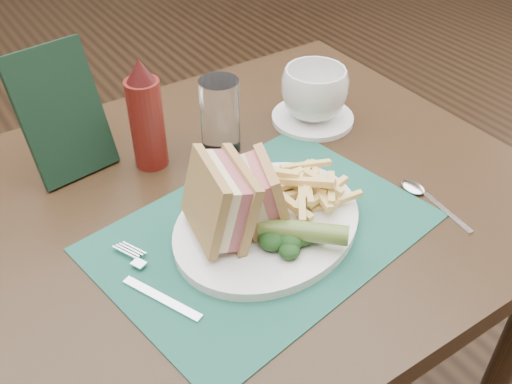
# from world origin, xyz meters

# --- Properties ---
(floor) EXTENTS (7.00, 7.00, 0.00)m
(floor) POSITION_xyz_m (0.00, 0.00, 0.00)
(floor) COLOR black
(floor) RESTS_ON ground
(table_main) EXTENTS (0.90, 0.75, 0.75)m
(table_main) POSITION_xyz_m (0.00, -0.50, 0.38)
(table_main) COLOR black
(table_main) RESTS_ON ground
(placemat) EXTENTS (0.50, 0.39, 0.00)m
(placemat) POSITION_xyz_m (-0.03, -0.60, 0.75)
(placemat) COLOR #195042
(placemat) RESTS_ON table_main
(plate) EXTENTS (0.36, 0.32, 0.01)m
(plate) POSITION_xyz_m (-0.02, -0.60, 0.76)
(plate) COLOR white
(plate) RESTS_ON placemat
(sandwich_half_a) EXTENTS (0.10, 0.13, 0.12)m
(sandwich_half_a) POSITION_xyz_m (-0.11, -0.58, 0.82)
(sandwich_half_a) COLOR tan
(sandwich_half_a) RESTS_ON plate
(sandwich_half_b) EXTENTS (0.10, 0.12, 0.10)m
(sandwich_half_b) POSITION_xyz_m (-0.05, -0.58, 0.82)
(sandwich_half_b) COLOR tan
(sandwich_half_b) RESTS_ON plate
(kale_garnish) EXTENTS (0.11, 0.08, 0.03)m
(kale_garnish) POSITION_xyz_m (-0.01, -0.66, 0.78)
(kale_garnish) COLOR black
(kale_garnish) RESTS_ON plate
(pickle_spear) EXTENTS (0.11, 0.10, 0.03)m
(pickle_spear) POSITION_xyz_m (-0.01, -0.66, 0.79)
(pickle_spear) COLOR #526E29
(pickle_spear) RESTS_ON plate
(fries_pile) EXTENTS (0.18, 0.20, 0.05)m
(fries_pile) POSITION_xyz_m (0.05, -0.58, 0.79)
(fries_pile) COLOR #F2D179
(fries_pile) RESTS_ON plate
(fork) EXTENTS (0.10, 0.17, 0.01)m
(fork) POSITION_xyz_m (-0.21, -0.60, 0.76)
(fork) COLOR silver
(fork) RESTS_ON placemat
(spoon) EXTENTS (0.05, 0.15, 0.01)m
(spoon) POSITION_xyz_m (0.22, -0.69, 0.76)
(spoon) COLOR silver
(spoon) RESTS_ON table_main
(saucer) EXTENTS (0.20, 0.20, 0.01)m
(saucer) POSITION_xyz_m (0.22, -0.40, 0.76)
(saucer) COLOR white
(saucer) RESTS_ON table_main
(coffee_cup) EXTENTS (0.17, 0.17, 0.09)m
(coffee_cup) POSITION_xyz_m (0.22, -0.40, 0.81)
(coffee_cup) COLOR white
(coffee_cup) RESTS_ON saucer
(drinking_glass) EXTENTS (0.08, 0.08, 0.13)m
(drinking_glass) POSITION_xyz_m (0.03, -0.38, 0.81)
(drinking_glass) COLOR white
(drinking_glass) RESTS_ON table_main
(ketchup_bottle) EXTENTS (0.06, 0.06, 0.19)m
(ketchup_bottle) POSITION_xyz_m (-0.09, -0.36, 0.84)
(ketchup_bottle) COLOR #5D1410
(ketchup_bottle) RESTS_ON table_main
(check_presenter) EXTENTS (0.14, 0.10, 0.20)m
(check_presenter) POSITION_xyz_m (-0.20, -0.30, 0.85)
(check_presenter) COLOR black
(check_presenter) RESTS_ON table_main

